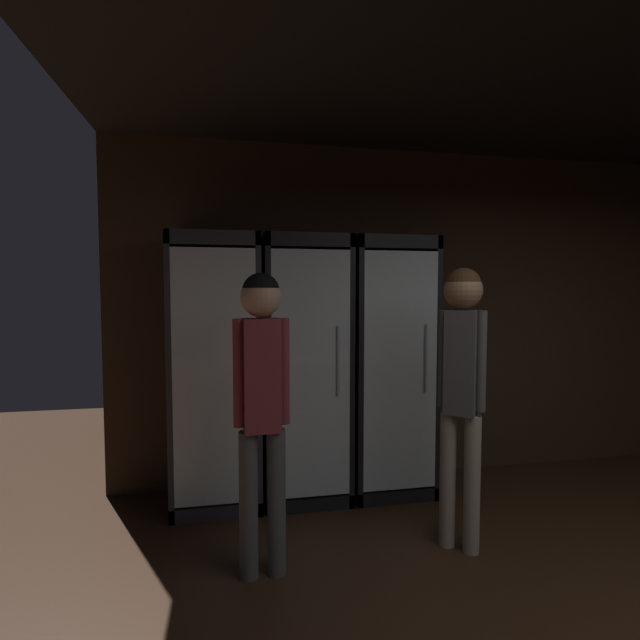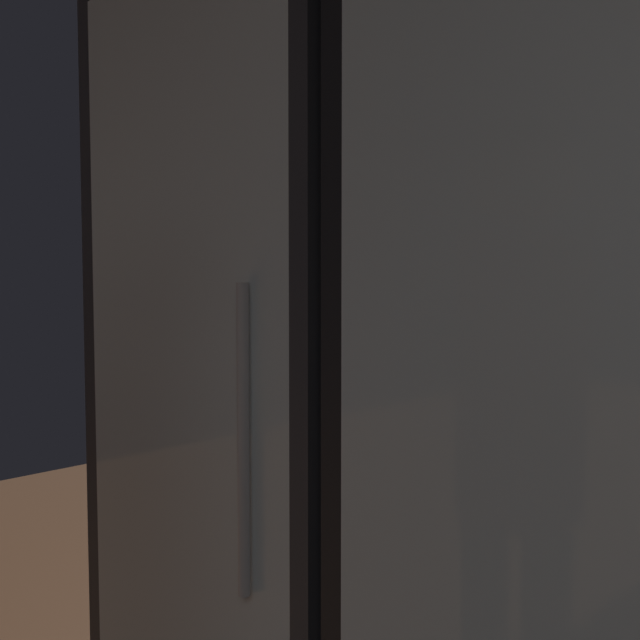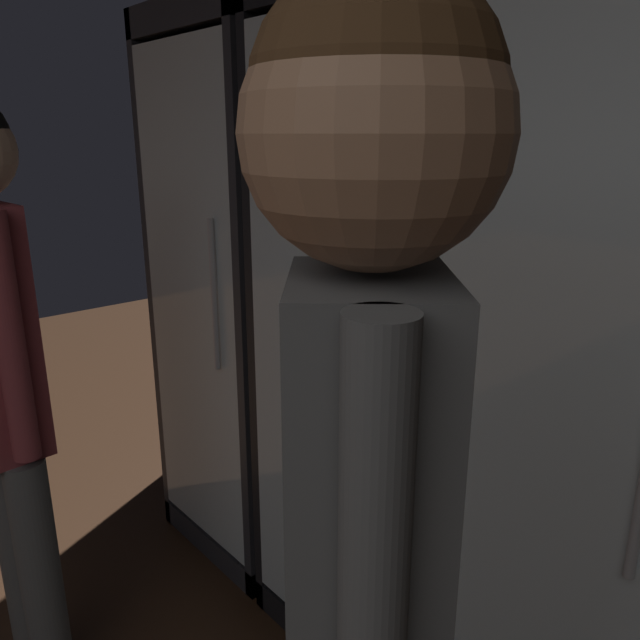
# 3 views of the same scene
# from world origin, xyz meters

# --- Properties ---
(cooler_far_left) EXTENTS (0.65, 0.58, 2.02)m
(cooler_far_left) POSITION_xyz_m (-2.14, 2.74, 0.98)
(cooler_far_left) COLOR #2B2B30
(cooler_far_left) RESTS_ON ground
(cooler_left) EXTENTS (0.65, 0.58, 2.02)m
(cooler_left) POSITION_xyz_m (-1.46, 2.74, 0.99)
(cooler_left) COLOR black
(cooler_left) RESTS_ON ground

